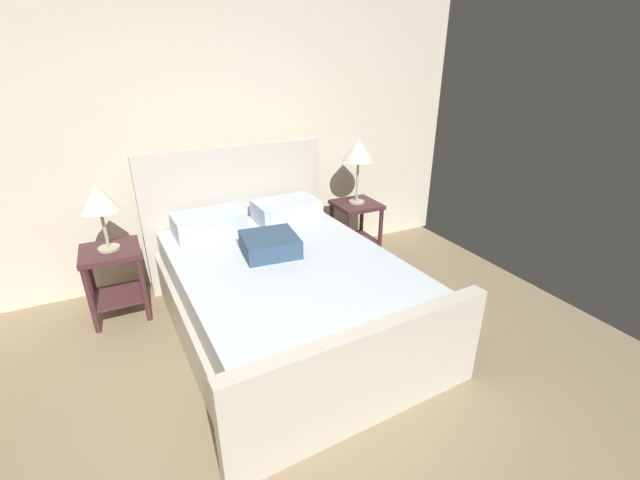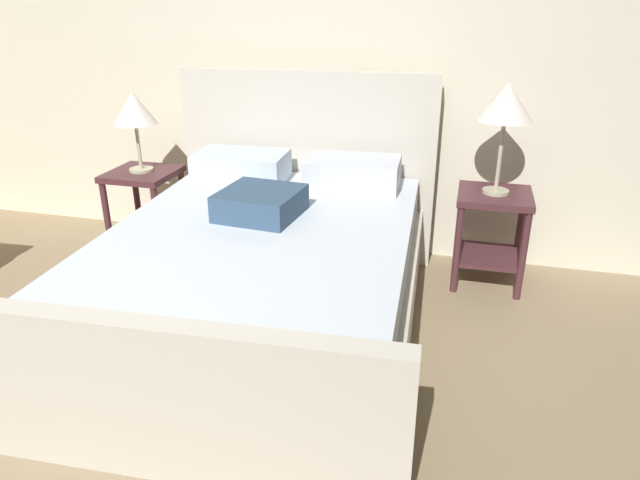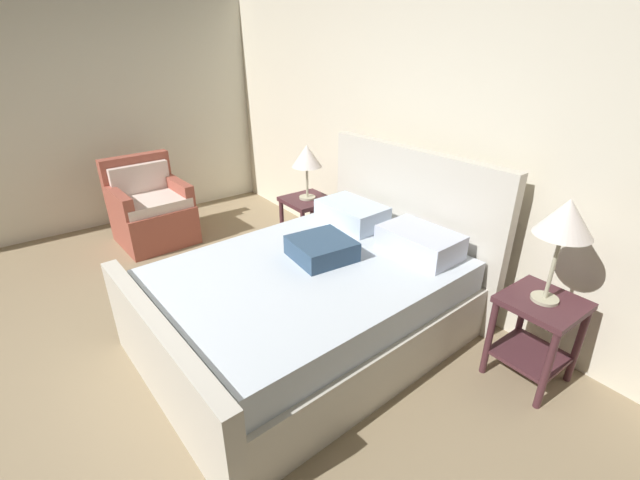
{
  "view_description": "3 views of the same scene",
  "coord_description": "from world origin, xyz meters",
  "px_view_note": "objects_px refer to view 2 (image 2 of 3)",
  "views": [
    {
      "loc": [
        -0.54,
        -1.13,
        1.99
      ],
      "look_at": [
        0.76,
        1.52,
        0.68
      ],
      "focal_mm": 23.26,
      "sensor_mm": 36.0,
      "label": 1
    },
    {
      "loc": [
        1.41,
        -1.12,
        1.71
      ],
      "look_at": [
        0.75,
        1.42,
        0.59
      ],
      "focal_mm": 32.37,
      "sensor_mm": 36.0,
      "label": 2
    },
    {
      "loc": [
        2.54,
        -0.03,
        2.06
      ],
      "look_at": [
        0.39,
        1.57,
        0.77
      ],
      "focal_mm": 24.03,
      "sensor_mm": 36.0,
      "label": 3
    }
  ],
  "objects_px": {
    "table_lamp_left": "(134,110)",
    "bed": "(268,268)",
    "table_lamp_right": "(506,104)",
    "nightstand_left": "(145,198)",
    "nightstand_right": "(491,223)"
  },
  "relations": [
    {
      "from": "table_lamp_left",
      "to": "bed",
      "type": "bearing_deg",
      "value": -32.25
    },
    {
      "from": "bed",
      "to": "table_lamp_right",
      "type": "relative_size",
      "value": 3.53
    },
    {
      "from": "nightstand_left",
      "to": "nightstand_right",
      "type": "bearing_deg",
      "value": 3.07
    },
    {
      "from": "bed",
      "to": "table_lamp_right",
      "type": "bearing_deg",
      "value": 36.25
    },
    {
      "from": "table_lamp_right",
      "to": "table_lamp_left",
      "type": "bearing_deg",
      "value": -176.93
    },
    {
      "from": "nightstand_right",
      "to": "table_lamp_left",
      "type": "distance_m",
      "value": 2.41
    },
    {
      "from": "bed",
      "to": "table_lamp_right",
      "type": "xyz_separation_m",
      "value": [
        1.17,
        0.86,
        0.78
      ]
    },
    {
      "from": "nightstand_right",
      "to": "table_lamp_right",
      "type": "bearing_deg",
      "value": 26.57
    },
    {
      "from": "table_lamp_right",
      "to": "nightstand_right",
      "type": "bearing_deg",
      "value": -153.43
    },
    {
      "from": "table_lamp_right",
      "to": "nightstand_left",
      "type": "height_order",
      "value": "table_lamp_right"
    },
    {
      "from": "table_lamp_right",
      "to": "nightstand_left",
      "type": "relative_size",
      "value": 1.09
    },
    {
      "from": "nightstand_left",
      "to": "table_lamp_left",
      "type": "relative_size",
      "value": 1.13
    },
    {
      "from": "bed",
      "to": "table_lamp_left",
      "type": "relative_size",
      "value": 4.36
    },
    {
      "from": "nightstand_left",
      "to": "table_lamp_left",
      "type": "distance_m",
      "value": 0.61
    },
    {
      "from": "bed",
      "to": "table_lamp_left",
      "type": "height_order",
      "value": "bed"
    }
  ]
}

